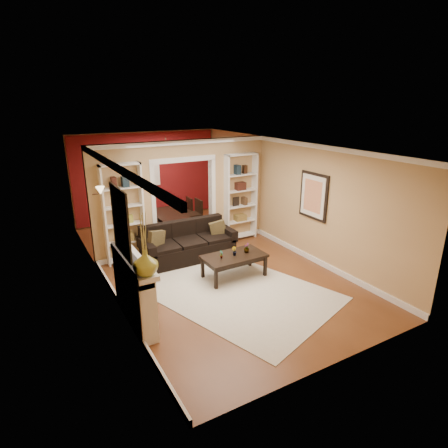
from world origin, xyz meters
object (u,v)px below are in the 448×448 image
sofa (188,242)px  bookshelf_right (240,197)px  dining_table (170,222)px  fireplace (135,290)px  bookshelf_left (123,214)px  coffee_table (234,266)px

sofa → bookshelf_right: (1.79, 0.58, 0.72)m
sofa → dining_table: 2.18m
fireplace → bookshelf_right: bearing=34.8°
sofa → dining_table: size_ratio=1.52×
bookshelf_right → dining_table: bookshelf_right is taller
fireplace → dining_table: bearing=61.4°
sofa → bookshelf_right: size_ratio=0.96×
sofa → fireplace: size_ratio=1.30×
bookshelf_left → fireplace: 2.65m
coffee_table → dining_table: bearing=90.2°
bookshelf_left → bookshelf_right: bearing=0.0°
coffee_table → fireplace: 2.39m
dining_table → fireplace: bearing=151.4°
sofa → fireplace: (-1.85, -1.95, 0.15)m
coffee_table → bookshelf_right: 2.52m
bookshelf_right → fireplace: size_ratio=1.35×
coffee_table → bookshelf_right: size_ratio=0.57×
sofa → bookshelf_left: 1.60m
bookshelf_left → bookshelf_right: (3.10, 0.00, 0.00)m
dining_table → bookshelf_left: bearing=132.8°
bookshelf_right → dining_table: (-1.41, 1.56, -0.89)m
sofa → dining_table: sofa is taller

